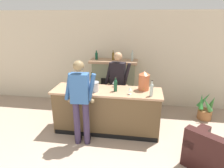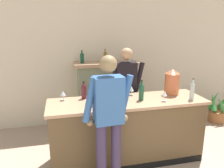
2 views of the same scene
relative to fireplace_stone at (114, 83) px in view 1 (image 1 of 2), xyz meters
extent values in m
cube|color=beige|center=(0.00, 0.26, 0.66)|extent=(12.00, 0.07, 2.75)
cube|color=brown|center=(0.05, -1.42, -0.22)|extent=(2.38, 0.66, 0.98)
cube|color=tan|center=(0.05, -1.42, 0.29)|extent=(2.45, 0.73, 0.04)
cube|color=black|center=(0.05, -1.75, -0.66)|extent=(2.33, 0.01, 0.10)
cube|color=gray|center=(0.00, 0.01, -0.05)|extent=(1.19, 0.44, 1.34)
cube|color=black|center=(0.00, -0.23, -0.23)|extent=(0.66, 0.02, 0.85)
cube|color=tan|center=(0.00, -0.01, 0.66)|extent=(1.35, 0.52, 0.07)
cylinder|color=#0F4029|center=(-0.50, -0.01, 0.79)|extent=(0.08, 0.08, 0.19)
cylinder|color=#0F4029|center=(-0.50, -0.01, 0.92)|extent=(0.03, 0.03, 0.06)
cylinder|color=brown|center=(-0.02, -0.01, 0.80)|extent=(0.06, 0.06, 0.21)
cylinder|color=brown|center=(-0.02, -0.01, 0.94)|extent=(0.02, 0.02, 0.07)
cylinder|color=#A3B9B6|center=(0.52, -0.01, 0.80)|extent=(0.06, 0.06, 0.21)
cylinder|color=#A3B9B6|center=(0.52, -0.01, 0.94)|extent=(0.03, 0.03, 0.07)
cube|color=black|center=(2.18, -2.32, -0.51)|extent=(1.18, 1.16, 0.41)
cube|color=black|center=(2.00, -2.56, -0.33)|extent=(0.83, 0.69, 0.76)
cube|color=black|center=(1.90, -2.11, -0.44)|extent=(0.63, 0.73, 0.55)
cylinder|color=#9C6439|center=(2.50, -0.47, -0.59)|extent=(0.35, 0.35, 0.25)
cylinder|color=#332319|center=(2.50, -0.47, -0.47)|extent=(0.32, 0.32, 0.02)
cone|color=#438740|center=(2.64, -0.48, -0.23)|extent=(0.13, 0.35, 0.45)
cone|color=#3C8B40|center=(2.48, -0.34, -0.23)|extent=(0.38, 0.18, 0.44)
cone|color=green|center=(2.38, -0.45, -0.24)|extent=(0.16, 0.30, 0.41)
cone|color=#3F8541|center=(2.49, -0.59, -0.26)|extent=(0.31, 0.14, 0.39)
cylinder|color=#3A2E4B|center=(-0.28, -1.99, -0.24)|extent=(0.13, 0.13, 0.96)
cube|color=black|center=(-0.28, -1.92, -0.68)|extent=(0.12, 0.25, 0.07)
cylinder|color=#3A2E4B|center=(-0.48, -2.00, -0.24)|extent=(0.13, 0.13, 0.96)
cube|color=black|center=(-0.48, -1.93, -0.68)|extent=(0.12, 0.25, 0.07)
cube|color=#335E9A|center=(-0.38, -2.00, 0.54)|extent=(0.37, 0.24, 0.59)
cylinder|color=#335E9A|center=(-0.15, -1.96, 0.56)|extent=(0.20, 0.08, 0.57)
sphere|color=olive|center=(-0.15, -1.94, 0.26)|extent=(0.09, 0.09, 0.09)
cylinder|color=#335E9A|center=(-0.61, -1.99, 0.56)|extent=(0.20, 0.08, 0.57)
sphere|color=olive|center=(-0.61, -1.97, 0.26)|extent=(0.09, 0.09, 0.09)
sphere|color=olive|center=(-0.38, -2.00, 0.99)|extent=(0.21, 0.21, 0.21)
cylinder|color=black|center=(0.12, -0.77, -0.25)|extent=(0.13, 0.13, 0.93)
cube|color=black|center=(0.11, -0.84, -0.68)|extent=(0.13, 0.25, 0.07)
cylinder|color=black|center=(0.32, -0.79, -0.25)|extent=(0.13, 0.13, 0.93)
cube|color=black|center=(0.31, -0.86, -0.68)|extent=(0.13, 0.25, 0.07)
cube|color=black|center=(0.22, -0.78, 0.51)|extent=(0.38, 0.26, 0.58)
cylinder|color=black|center=(-0.01, -0.77, 0.52)|extent=(0.20, 0.08, 0.57)
sphere|color=tan|center=(-0.01, -0.79, 0.22)|extent=(0.09, 0.09, 0.09)
cylinder|color=black|center=(0.44, -0.83, 0.52)|extent=(0.20, 0.08, 0.57)
sphere|color=tan|center=(0.44, -0.85, 0.22)|extent=(0.09, 0.09, 0.09)
sphere|color=tan|center=(0.22, -0.78, 0.95)|extent=(0.21, 0.21, 0.21)
cylinder|color=#BE613A|center=(0.86, -1.27, 0.49)|extent=(0.24, 0.24, 0.35)
cone|color=#BE613A|center=(0.86, -1.27, 0.70)|extent=(0.24, 0.24, 0.07)
cylinder|color=#B29333|center=(0.86, -1.41, 0.38)|extent=(0.02, 0.04, 0.02)
cylinder|color=silver|center=(-0.20, -1.53, 0.41)|extent=(0.20, 0.20, 0.20)
cylinder|color=silver|center=(-0.20, -1.53, 0.52)|extent=(0.21, 0.21, 0.01)
cylinder|color=#184A2F|center=(0.25, -1.46, 0.42)|extent=(0.08, 0.08, 0.22)
sphere|color=#184A2F|center=(0.25, -1.46, 0.53)|extent=(0.07, 0.07, 0.07)
cylinder|color=#184A2F|center=(0.25, -1.46, 0.57)|extent=(0.03, 0.03, 0.09)
cylinder|color=black|center=(0.25, -1.46, 0.62)|extent=(0.03, 0.03, 0.01)
cylinder|color=#530E24|center=(-0.30, -1.33, 0.42)|extent=(0.07, 0.07, 0.22)
sphere|color=#530E24|center=(-0.30, -1.33, 0.53)|extent=(0.07, 0.07, 0.07)
cylinder|color=#530E24|center=(-0.30, -1.33, 0.57)|extent=(0.03, 0.03, 0.09)
cylinder|color=black|center=(-0.30, -1.33, 0.62)|extent=(0.03, 0.03, 0.01)
cylinder|color=#521C2A|center=(-0.60, -1.18, 0.41)|extent=(0.08, 0.08, 0.19)
sphere|color=#521C2A|center=(-0.60, -1.18, 0.50)|extent=(0.08, 0.08, 0.08)
cylinder|color=#521C2A|center=(-0.60, -1.18, 0.54)|extent=(0.03, 0.03, 0.08)
cylinder|color=black|center=(-0.60, -1.18, 0.58)|extent=(0.03, 0.03, 0.01)
cylinder|color=#0E4928|center=(-0.34, -1.17, 0.43)|extent=(0.07, 0.07, 0.23)
sphere|color=#0E4928|center=(-0.34, -1.17, 0.54)|extent=(0.07, 0.07, 0.07)
cylinder|color=#0E4928|center=(-0.34, -1.17, 0.58)|extent=(0.03, 0.03, 0.09)
cylinder|color=black|center=(-0.34, -1.17, 0.64)|extent=(0.03, 0.03, 0.01)
cylinder|color=#A9BBB4|center=(1.02, -1.62, 0.43)|extent=(0.07, 0.07, 0.24)
sphere|color=#A9BBB4|center=(1.02, -1.62, 0.55)|extent=(0.07, 0.07, 0.07)
cylinder|color=#A9BBB4|center=(1.02, -1.62, 0.59)|extent=(0.03, 0.03, 0.09)
cylinder|color=black|center=(1.02, -1.62, 0.64)|extent=(0.03, 0.03, 0.01)
cylinder|color=#542322|center=(-0.42, -1.49, 0.43)|extent=(0.08, 0.08, 0.23)
sphere|color=#542322|center=(-0.42, -1.49, 0.54)|extent=(0.07, 0.07, 0.07)
cylinder|color=#542322|center=(-0.42, -1.49, 0.59)|extent=(0.03, 0.03, 0.09)
cylinder|color=black|center=(-0.42, -1.49, 0.64)|extent=(0.03, 0.03, 0.01)
cylinder|color=silver|center=(0.18, -1.18, 0.31)|extent=(0.07, 0.07, 0.01)
cylinder|color=silver|center=(0.18, -1.18, 0.35)|extent=(0.01, 0.01, 0.07)
cone|color=silver|center=(0.18, -1.18, 0.43)|extent=(0.08, 0.08, 0.09)
cylinder|color=silver|center=(-0.92, -1.19, 0.31)|extent=(0.07, 0.07, 0.01)
cylinder|color=silver|center=(-0.92, -1.19, 0.35)|extent=(0.01, 0.01, 0.07)
cone|color=silver|center=(-0.92, -1.19, 0.42)|extent=(0.08, 0.08, 0.08)
cylinder|color=silver|center=(-0.53, -1.41, 0.31)|extent=(0.07, 0.07, 0.01)
cylinder|color=silver|center=(-0.53, -1.41, 0.35)|extent=(0.01, 0.01, 0.07)
cone|color=silver|center=(-0.53, -1.41, 0.42)|extent=(0.08, 0.08, 0.07)
cylinder|color=silver|center=(0.58, -1.59, 0.31)|extent=(0.07, 0.07, 0.01)
cylinder|color=silver|center=(0.58, -1.59, 0.36)|extent=(0.01, 0.01, 0.08)
cone|color=silver|center=(0.58, -1.59, 0.43)|extent=(0.07, 0.07, 0.07)
camera|label=1|loc=(0.81, -5.52, 1.88)|focal=32.00mm
camera|label=2|loc=(-0.92, -4.48, 1.41)|focal=35.00mm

